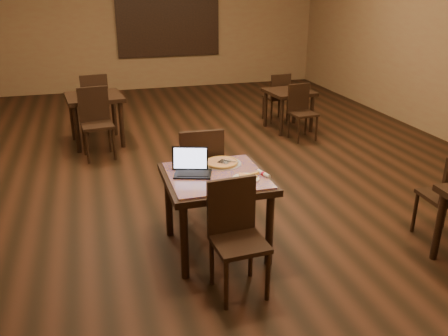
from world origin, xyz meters
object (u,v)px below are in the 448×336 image
object	(u,v)px
chair_main_near	(236,230)
other_table_a_chair_far	(278,95)
other_table_b_chair_near	(96,118)
other_table_b_chair_far	(95,100)
chair_main_far	(200,169)
laptop	(192,167)
other_table_a	(289,97)
other_table_a_chair_near	(301,108)
tiled_table	(216,185)
other_table_b	(95,104)
pizza_pan	(222,163)

from	to	relation	value
chair_main_near	other_table_a_chair_far	world-z (taller)	chair_main_near
other_table_b_chair_near	other_table_b_chair_far	distance (m)	1.15
other_table_a_chair_far	chair_main_far	bearing A→B (deg)	50.34
laptop	other_table_a_chair_far	distance (m)	4.52
other_table_a	other_table_b_chair_near	xyz separation A→B (m)	(-3.15, -0.46, 0.00)
laptop	other_table_a_chair_near	xyz separation A→B (m)	(2.38, 2.81, -0.33)
laptop	other_table_a_chair_far	size ratio (longest dim) A/B	0.44
other_table_b_chair_far	chair_main_far	bearing A→B (deg)	98.98
other_table_a	laptop	bearing A→B (deg)	-131.82
tiled_table	chair_main_far	xyz separation A→B (m)	(-0.00, 0.61, -0.08)
other_table_a_chair_far	tiled_table	bearing A→B (deg)	54.69
other_table_b	pizza_pan	bearing A→B (deg)	-78.00
other_table_a_chair_near	other_table_a_chair_far	size ratio (longest dim) A/B	1.00
chair_main_far	other_table_b_chair_far	size ratio (longest dim) A/B	1.03
chair_main_near	other_table_a_chair_near	xyz separation A→B (m)	(2.18, 3.53, -0.04)
other_table_b_chair_far	other_table_b	bearing A→B (deg)	82.86
other_table_b	chair_main_near	bearing A→B (deg)	-83.22
other_table_b_chair_far	chair_main_near	bearing A→B (deg)	95.13
other_table_b_chair_near	other_table_b_chair_far	bearing A→B (deg)	82.86
laptop	other_table_b_chair_far	distance (m)	4.08
tiled_table	chair_main_near	xyz separation A→B (m)	(-0.01, -0.62, -0.13)
other_table_b_chair_near	chair_main_near	bearing A→B (deg)	-81.08
chair_main_near	other_table_b_chair_far	bearing A→B (deg)	97.64
pizza_pan	other_table_a_chair_near	world-z (taller)	other_table_a_chair_near
other_table_b_chair_near	other_table_b_chair_far	world-z (taller)	same
other_table_b_chair_far	other_table_a	bearing A→B (deg)	161.44
other_table_a	tiled_table	bearing A→B (deg)	-128.69
other_table_a_chair_near	other_table_b	xyz separation A→B (m)	(-3.14, 0.62, 0.15)
other_table_a_chair_far	other_table_b	distance (m)	3.18
chair_main_far	other_table_a_chair_far	size ratio (longest dim) A/B	1.18
chair_main_near	chair_main_far	bearing A→B (deg)	86.24
other_table_a_chair_near	other_table_b	world-z (taller)	other_table_a_chair_near
tiled_table	chair_main_far	world-z (taller)	chair_main_far
pizza_pan	other_table_b_chair_far	distance (m)	4.02
other_table_a_chair_near	other_table_b_chair_near	xyz separation A→B (m)	(-3.15, 0.04, 0.07)
other_table_b	tiled_table	bearing A→B (deg)	-80.96
other_table_a_chair_far	other_table_b_chair_far	world-z (taller)	other_table_b_chair_far
pizza_pan	chair_main_near	bearing A→B (deg)	-98.31
chair_main_far	other_table_b_chair_near	size ratio (longest dim) A/B	1.03
chair_main_near	other_table_a_chair_near	world-z (taller)	chair_main_near
other_table_a	other_table_a_chair_far	distance (m)	0.51
chair_main_far	other_table_a	xyz separation A→B (m)	(2.19, 2.81, -0.02)
laptop	other_table_a	bearing A→B (deg)	72.11
pizza_pan	other_table_a	bearing A→B (deg)	57.00
chair_main_far	other_table_a	size ratio (longest dim) A/B	1.30
tiled_table	pizza_pan	bearing A→B (deg)	63.44
chair_main_near	other_table_a	bearing A→B (deg)	57.82
pizza_pan	other_table_b_chair_far	size ratio (longest dim) A/B	0.38
chair_main_far	laptop	size ratio (longest dim) A/B	2.69
chair_main_near	other_table_a_chair_near	bearing A→B (deg)	54.60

